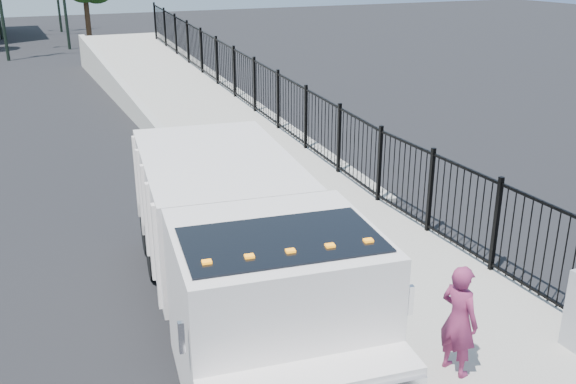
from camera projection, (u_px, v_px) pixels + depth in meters
name	position (u px, v px, depth m)	size (l,w,h in m)	color
ground	(324.00, 316.00, 10.79)	(120.00, 120.00, 0.00)	black
sidewalk	(496.00, 348.00, 9.82)	(3.55, 12.00, 0.12)	#9E998E
curb	(389.00, 379.00, 9.06)	(0.30, 12.00, 0.16)	#ADAAA3
ramp	(184.00, 108.00, 25.26)	(3.95, 24.00, 1.70)	#9E998E
iron_fence	(255.00, 103.00, 22.09)	(0.10, 28.00, 1.80)	black
truck	(240.00, 249.00, 9.77)	(3.49, 8.09, 2.68)	black
worker	(459.00, 320.00, 8.91)	(0.61, 0.40, 1.66)	#7E274F
debris	(344.00, 270.00, 12.02)	(0.31, 0.31, 0.08)	silver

